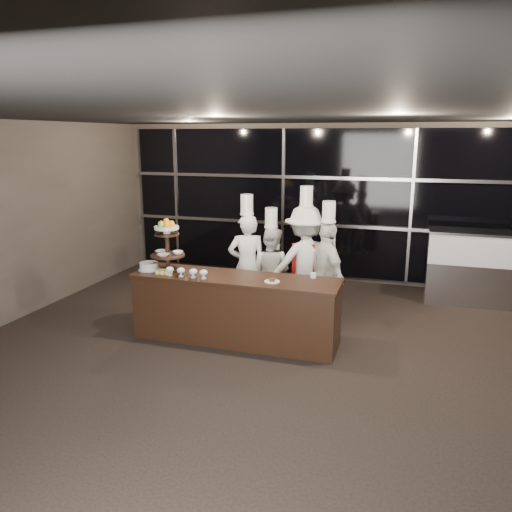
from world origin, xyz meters
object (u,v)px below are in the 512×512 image
(display_stand, at_px, (167,241))
(layer_cake, at_px, (149,266))
(chef_a, at_px, (247,264))
(chef_b, at_px, (271,270))
(chef_d, at_px, (327,273))
(display_case, at_px, (471,263))
(chef_c, at_px, (305,263))
(buffet_counter, at_px, (235,308))

(display_stand, relative_size, layer_cake, 2.48)
(chef_a, bearing_deg, chef_b, 28.74)
(display_stand, height_order, chef_d, chef_d)
(layer_cake, xyz_separation_m, chef_b, (1.44, 1.23, -0.25))
(chef_a, distance_m, chef_d, 1.24)
(display_case, bearing_deg, chef_d, -141.10)
(layer_cake, distance_m, chef_c, 2.33)
(chef_a, bearing_deg, chef_d, -0.06)
(chef_b, relative_size, chef_c, 0.83)
(display_case, distance_m, chef_b, 3.41)
(chef_a, bearing_deg, buffet_counter, -80.56)
(display_case, bearing_deg, layer_cake, -148.32)
(chef_b, xyz_separation_m, chef_d, (0.91, -0.18, 0.08))
(chef_c, bearing_deg, display_stand, -145.87)
(layer_cake, relative_size, chef_c, 0.15)
(display_stand, distance_m, chef_b, 1.77)
(buffet_counter, bearing_deg, chef_d, 42.81)
(display_stand, relative_size, chef_b, 0.44)
(display_stand, bearing_deg, display_case, 32.85)
(chef_b, height_order, chef_d, chef_d)
(chef_a, height_order, chef_b, chef_a)
(layer_cake, height_order, chef_a, chef_a)
(buffet_counter, height_order, chef_b, chef_b)
(chef_a, bearing_deg, display_case, 27.00)
(display_case, bearing_deg, chef_b, -153.19)
(layer_cake, bearing_deg, display_case, 31.68)
(chef_b, bearing_deg, buffet_counter, -97.99)
(chef_c, relative_size, chef_d, 1.10)
(display_stand, height_order, chef_a, chef_a)
(buffet_counter, height_order, display_stand, display_stand)
(chef_b, relative_size, chef_d, 0.91)
(buffet_counter, relative_size, display_case, 2.02)
(layer_cake, bearing_deg, display_stand, 10.28)
(display_stand, xyz_separation_m, display_case, (4.21, 2.72, -0.65))
(chef_a, relative_size, chef_d, 1.03)
(display_case, xyz_separation_m, chef_d, (-2.13, -1.72, 0.11))
(buffet_counter, distance_m, display_case, 4.21)
(buffet_counter, distance_m, layer_cake, 1.37)
(chef_c, bearing_deg, buffet_counter, -121.47)
(chef_b, bearing_deg, chef_c, -2.15)
(buffet_counter, height_order, chef_c, chef_c)
(buffet_counter, relative_size, display_stand, 3.81)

